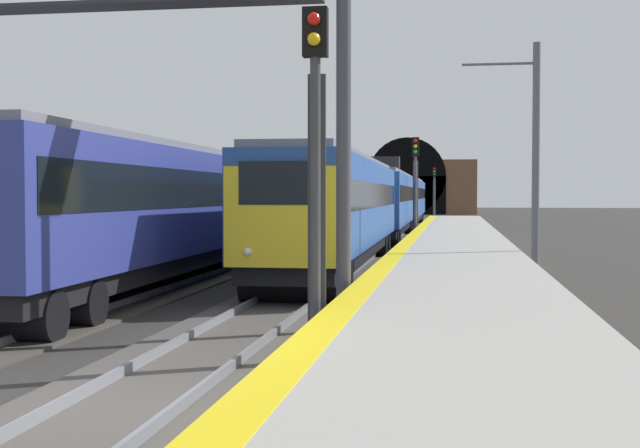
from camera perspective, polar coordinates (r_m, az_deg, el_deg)
name	(u,v)px	position (r m, az deg, el deg)	size (l,w,h in m)	color
ground_plane	(118,417)	(10.50, -13.58, -12.65)	(320.00, 320.00, 0.00)	#302D2B
platform_right	(458,388)	(9.61, 9.33, -10.96)	(112.00, 3.82, 0.99)	#9E9B93
platform_right_edge_strip	(311,339)	(9.65, -0.65, -7.85)	(112.00, 0.50, 0.01)	yellow
track_main_line	(118,414)	(10.49, -13.59, -12.44)	(160.00, 3.08, 0.21)	#4C4742
train_main_approaching	(385,201)	(48.68, 4.45, 1.54)	(60.38, 2.92, 4.82)	#264C99
train_adjacent_platform	(295,201)	(44.53, -1.70, 1.60)	(62.87, 3.12, 4.04)	navy
railway_signal_near	(316,159)	(12.86, -0.30, 4.47)	(0.39, 0.38, 5.49)	#38383D
railway_signal_mid	(415,179)	(46.28, 6.50, 3.03)	(0.39, 0.38, 5.77)	#4C4C54
railway_signal_far	(434,188)	(90.76, 7.77, 2.46)	(0.39, 0.38, 5.58)	#4C4C54
overhead_signal_gantry	(136,55)	(17.05, -12.37, 11.16)	(0.70, 8.44, 7.15)	#3F3F47
tunnel_portal	(407,187)	(112.25, 5.96, 2.52)	(3.07, 18.19, 10.19)	brown
catenary_mast_near	(534,160)	(25.42, 14.36, 4.23)	(0.22, 2.26, 7.08)	#595B60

